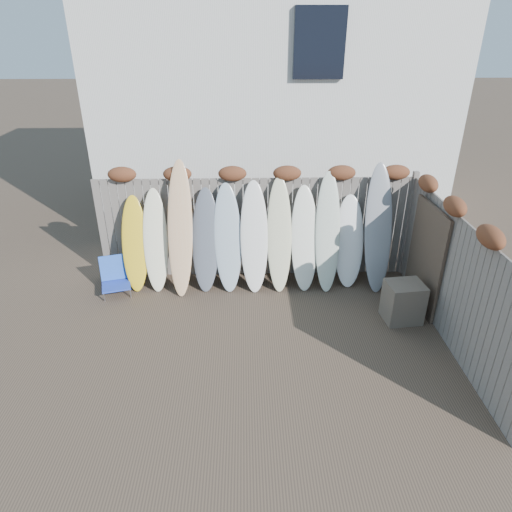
{
  "coord_description": "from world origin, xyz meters",
  "views": [
    {
      "loc": [
        -0.18,
        -5.72,
        4.53
      ],
      "look_at": [
        0.0,
        1.2,
        1.0
      ],
      "focal_mm": 32.0,
      "sensor_mm": 36.0,
      "label": 1
    }
  ],
  "objects_px": {
    "wooden_crate": "(403,302)",
    "surfboard_0": "(135,244)",
    "lattice_panel": "(426,258)",
    "beach_chair": "(115,276)"
  },
  "relations": [
    {
      "from": "lattice_panel",
      "to": "surfboard_0",
      "type": "relative_size",
      "value": 1.03
    },
    {
      "from": "beach_chair",
      "to": "lattice_panel",
      "type": "bearing_deg",
      "value": -6.21
    },
    {
      "from": "beach_chair",
      "to": "surfboard_0",
      "type": "relative_size",
      "value": 0.37
    },
    {
      "from": "beach_chair",
      "to": "wooden_crate",
      "type": "distance_m",
      "value": 5.21
    },
    {
      "from": "wooden_crate",
      "to": "surfboard_0",
      "type": "bearing_deg",
      "value": 164.7
    },
    {
      "from": "wooden_crate",
      "to": "lattice_panel",
      "type": "relative_size",
      "value": 0.37
    },
    {
      "from": "beach_chair",
      "to": "surfboard_0",
      "type": "xyz_separation_m",
      "value": [
        0.38,
        0.23,
        0.56
      ]
    },
    {
      "from": "wooden_crate",
      "to": "surfboard_0",
      "type": "xyz_separation_m",
      "value": [
        -4.71,
        1.29,
        0.53
      ]
    },
    {
      "from": "wooden_crate",
      "to": "lattice_panel",
      "type": "bearing_deg",
      "value": 45.9
    },
    {
      "from": "wooden_crate",
      "to": "lattice_panel",
      "type": "xyz_separation_m",
      "value": [
        0.45,
        0.46,
        0.59
      ]
    }
  ]
}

